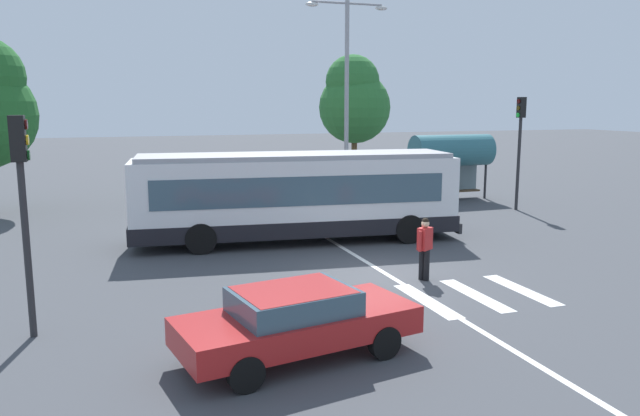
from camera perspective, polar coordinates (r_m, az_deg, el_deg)
name	(u,v)px	position (r m, az deg, el deg)	size (l,w,h in m)	color
ground_plane	(379,276)	(17.26, 5.53, -6.29)	(160.00, 160.00, 0.00)	#424449
city_transit_bus	(296,196)	(21.18, -2.24, 1.11)	(11.41, 3.83, 3.06)	black
pedestrian_crossing_street	(425,245)	(16.79, 9.70, -3.43)	(0.52, 0.42, 1.72)	black
foreground_sedan	(296,319)	(11.63, -2.20, -10.25)	(4.75, 2.58, 1.35)	black
parked_car_white	(178,189)	(29.64, -13.02, 1.71)	(2.21, 4.64, 1.35)	black
parked_car_blue	(230,186)	(30.31, -8.38, 2.02)	(2.12, 4.61, 1.35)	black
parked_car_red	(285,184)	(30.77, -3.29, 2.22)	(1.99, 4.56, 1.35)	black
parked_car_champagne	(338,182)	(31.58, 1.72, 2.42)	(2.02, 4.58, 1.35)	black
parked_car_black	(386,180)	(32.65, 6.16, 2.61)	(2.28, 4.67, 1.35)	black
traffic_light_near_corner	(22,190)	(13.48, -25.91, 1.48)	(0.33, 0.32, 4.51)	#28282B
traffic_light_far_corner	(520,135)	(28.81, 18.06, 6.44)	(0.33, 0.32, 5.03)	#28282B
bus_stop_shelter	(451,152)	(30.90, 12.11, 5.14)	(4.12, 1.54, 3.25)	#28282B
twin_arm_street_lamp	(347,83)	(28.93, 2.50, 11.55)	(3.98, 0.32, 9.37)	#939399
background_tree_right	(354,100)	(39.28, 3.18, 9.97)	(4.52, 4.52, 7.79)	brown
crosswalk_painted_stripes	(427,301)	(15.30, 9.90, -8.47)	(5.92, 2.79, 0.01)	silver
lane_center_line	(360,258)	(19.13, 3.75, -4.67)	(0.16, 24.00, 0.01)	silver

